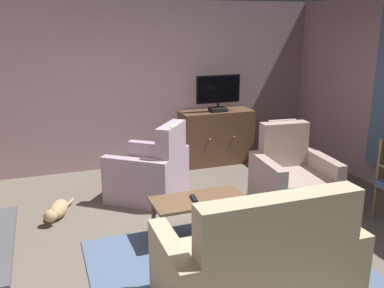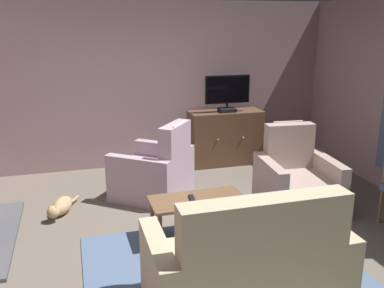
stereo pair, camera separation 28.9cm
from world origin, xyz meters
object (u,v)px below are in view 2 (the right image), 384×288
Objects in this scene: television at (227,92)px; armchair_by_fireplace at (155,173)px; tv_remote at (192,198)px; tv_cabinet at (225,139)px; coffee_table at (198,203)px; sofa_floral at (248,269)px; cat at (61,207)px; armchair_angled_to_table at (296,183)px.

armchair_by_fireplace is at bearing -144.10° from television.
television is at bearing -22.67° from tv_remote.
tv_cabinet is 2.57m from coffee_table.
television is at bearing 62.71° from coffee_table.
television is at bearing 35.90° from armchair_by_fireplace.
sofa_floral is 2.51m from armchair_by_fireplace.
armchair_by_fireplace is at bearing 12.16° from cat.
tv_cabinet is 1.92m from armchair_angled_to_table.
tv_remote is at bearing -165.09° from armchair_angled_to_table.
cat is at bearing -154.15° from television.
armchair_angled_to_table is at bearing -69.21° from tv_remote.
sofa_floral reaches higher than coffee_table.
sofa_floral is 2.69m from cat.
television is at bearing 97.10° from armchair_angled_to_table.
coffee_table is 1.53× the size of cat.
tv_remote is at bearing -118.54° from television.
television is 0.46× the size of sofa_floral.
coffee_table is at bearing -80.42° from armchair_by_fireplace.
sofa_floral reaches higher than tv_cabinet.
coffee_table is 1.27m from armchair_by_fireplace.
armchair_angled_to_table reaches higher than tv_remote.
armchair_by_fireplace is 1.82m from armchair_angled_to_table.
television is 3.06m from cat.
cat is at bearing 145.26° from coffee_table.
cat is (-1.21, -0.26, -0.22)m from armchair_by_fireplace.
tv_cabinet is 0.96× the size of armchair_by_fireplace.
sofa_floral is 2.36× the size of cat.
tv_remote is 1.51m from armchair_angled_to_table.
armchair_by_fireplace reaches higher than cat.
television is 2.05m from armchair_angled_to_table.
cat is (-2.81, 0.60, -0.23)m from armchair_angled_to_table.
armchair_angled_to_table reaches higher than armchair_by_fireplace.
armchair_angled_to_table reaches higher than coffee_table.
sofa_floral reaches higher than cat.
armchair_by_fireplace is (-0.26, 2.50, -0.03)m from sofa_floral.
tv_cabinet reaches higher than coffee_table.
coffee_table is 1.76m from cat.
sofa_floral reaches higher than armchair_angled_to_table.
armchair_by_fireplace reaches higher than tv_remote.
tv_cabinet is 1.62× the size of television.
cat is at bearing 167.86° from armchair_angled_to_table.
coffee_table is at bearing 92.20° from sofa_floral.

